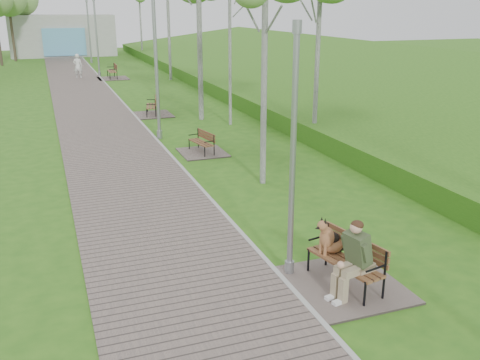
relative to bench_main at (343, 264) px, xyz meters
The scene contains 14 objects.
ground 1.02m from the bench_main, behind, with size 120.00×120.00×0.00m, color #2B5D17.
walkway 21.71m from the bench_main, 97.02° to the left, with size 3.50×67.00×0.04m, color #635650.
kerb 21.57m from the bench_main, 92.41° to the left, with size 0.10×67.00×0.05m, color #999993.
embankment 22.92m from the bench_main, 61.04° to the left, with size 14.00×70.00×1.60m, color #477F1E.
building_north 51.10m from the bench_main, 92.70° to the left, with size 10.00×5.20×4.00m.
bench_main is the anchor object (origin of this frame).
bench_second 9.85m from the bench_main, 88.90° to the left, with size 1.54×1.71×0.94m.
bench_third 17.17m from the bench_main, 90.40° to the left, with size 1.74×1.94×1.07m.
bench_far 31.06m from the bench_main, 90.28° to the left, with size 2.06×2.29×1.27m.
lamp_post_near 2.02m from the bench_main, 130.44° to the left, with size 0.18×0.18×4.69m.
lamp_post_second 12.68m from the bench_main, 93.34° to the left, with size 0.21×0.21×5.41m.
lamp_post_third 32.79m from the bench_main, 91.49° to the left, with size 0.21×0.21×5.44m.
lamp_post_far 42.69m from the bench_main, 90.67° to the left, with size 0.21×0.21×5.37m.
pedestrian_near 32.17m from the bench_main, 94.20° to the left, with size 0.62×0.41×1.70m, color silver.
Camera 1 is at (-3.83, -7.55, 4.92)m, focal length 40.00 mm.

